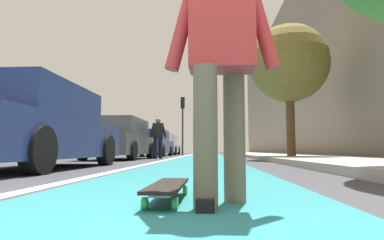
% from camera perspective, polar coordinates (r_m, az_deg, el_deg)
% --- Properties ---
extents(ground_plane, '(80.00, 80.00, 0.00)m').
position_cam_1_polar(ground_plane, '(10.92, 1.77, -7.17)').
color(ground_plane, '#38383D').
extents(bike_lane_paint, '(56.00, 2.17, 0.00)m').
position_cam_1_polar(bike_lane_paint, '(24.91, 2.53, -6.20)').
color(bike_lane_paint, '#237075').
rests_on(bike_lane_paint, ground).
extents(lane_stripe_white, '(52.00, 0.16, 0.01)m').
position_cam_1_polar(lane_stripe_white, '(20.97, -0.98, -6.34)').
color(lane_stripe_white, silver).
rests_on(lane_stripe_white, ground).
extents(sidewalk_curb, '(52.00, 3.20, 0.14)m').
position_cam_1_polar(sidewalk_curb, '(19.20, 13.09, -6.09)').
color(sidewalk_curb, '#9E9B93').
rests_on(sidewalk_curb, ground).
extents(building_facade, '(40.00, 1.20, 10.62)m').
position_cam_1_polar(building_facade, '(24.16, 17.07, 6.70)').
color(building_facade, gray).
rests_on(building_facade, ground).
extents(skateboard, '(0.84, 0.21, 0.11)m').
position_cam_1_polar(skateboard, '(2.12, -4.33, -11.81)').
color(skateboard, green).
rests_on(skateboard, ground).
extents(skater_person, '(0.46, 0.72, 1.64)m').
position_cam_1_polar(skater_person, '(2.04, 5.20, 11.98)').
color(skater_person, brown).
rests_on(skater_person, ground).
extents(parked_car_near, '(4.49, 1.95, 1.49)m').
position_cam_1_polar(parked_car_near, '(6.42, -26.40, -1.36)').
color(parked_car_near, navy).
rests_on(parked_car_near, ground).
extents(parked_car_mid, '(4.53, 1.98, 1.49)m').
position_cam_1_polar(parked_car_mid, '(12.14, -12.69, -3.47)').
color(parked_car_mid, '#4C5156').
rests_on(parked_car_mid, ground).
extents(parked_car_far, '(4.56, 2.07, 1.47)m').
position_cam_1_polar(parked_car_far, '(18.19, -7.30, -4.23)').
color(parked_car_far, navy).
rests_on(parked_car_far, ground).
extents(parked_car_end, '(4.53, 1.89, 1.49)m').
position_cam_1_polar(parked_car_end, '(24.28, -4.68, -4.52)').
color(parked_car_end, '#B7B7BC').
rests_on(parked_car_end, ground).
extents(traffic_light, '(0.33, 0.28, 4.12)m').
position_cam_1_polar(traffic_light, '(22.76, -1.68, 0.92)').
color(traffic_light, '#2D2D2D').
rests_on(traffic_light, ground).
extents(street_tree_mid, '(2.85, 2.85, 4.91)m').
position_cam_1_polar(street_tree_mid, '(12.30, 16.89, 9.54)').
color(street_tree_mid, brown).
rests_on(street_tree_mid, ground).
extents(pedestrian_distant, '(0.47, 0.73, 1.66)m').
position_cam_1_polar(pedestrian_distant, '(13.10, -6.08, -2.69)').
color(pedestrian_distant, black).
rests_on(pedestrian_distant, ground).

